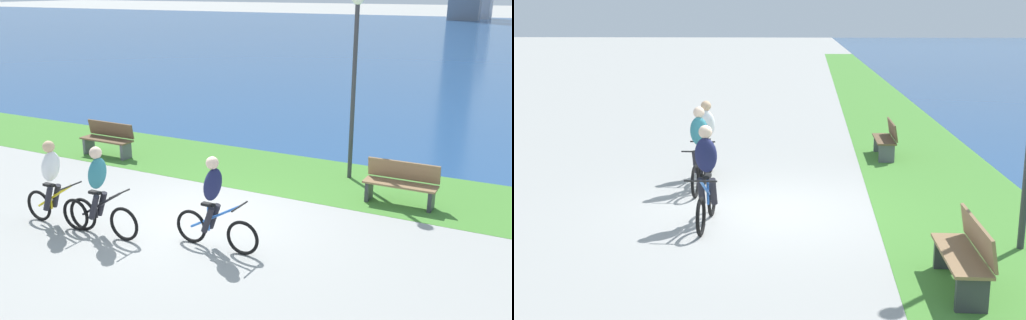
% 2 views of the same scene
% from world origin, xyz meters
% --- Properties ---
extents(ground_plane, '(300.00, 300.00, 0.00)m').
position_xyz_m(ground_plane, '(0.00, 0.00, 0.00)').
color(ground_plane, '#9E9E99').
extents(grass_strip_bayside, '(120.00, 3.08, 0.01)m').
position_xyz_m(grass_strip_bayside, '(0.00, 3.47, 0.00)').
color(grass_strip_bayside, '#478433').
rests_on(grass_strip_bayside, ground).
extents(cyclist_lead, '(1.65, 0.52, 1.65)m').
position_xyz_m(cyclist_lead, '(0.83, -0.88, 0.83)').
color(cyclist_lead, black).
rests_on(cyclist_lead, ground).
extents(cyclist_trailing, '(1.61, 0.52, 1.67)m').
position_xyz_m(cyclist_trailing, '(-1.28, -1.38, 0.83)').
color(cyclist_trailing, black).
rests_on(cyclist_trailing, ground).
extents(cyclist_distant_rear, '(1.57, 0.52, 1.66)m').
position_xyz_m(cyclist_distant_rear, '(-2.37, -1.43, 0.83)').
color(cyclist_distant_rear, black).
rests_on(cyclist_distant_rear, ground).
extents(bench_near_path, '(1.50, 0.47, 0.90)m').
position_xyz_m(bench_near_path, '(-4.74, 2.65, 0.45)').
color(bench_near_path, brown).
rests_on(bench_near_path, ground).
extents(bench_far_along_path, '(1.50, 0.47, 0.90)m').
position_xyz_m(bench_far_along_path, '(3.12, 2.74, 0.45)').
color(bench_far_along_path, olive).
rests_on(bench_far_along_path, ground).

